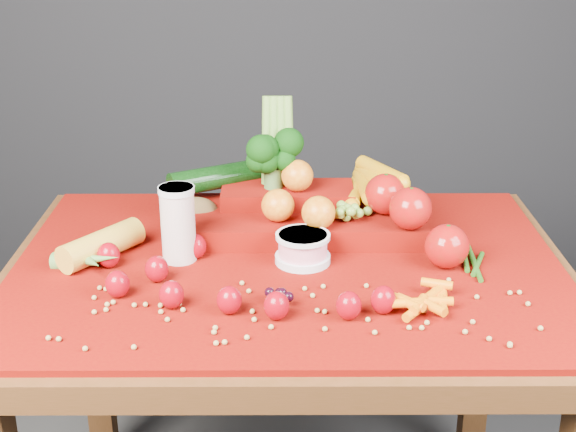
{
  "coord_description": "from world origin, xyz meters",
  "views": [
    {
      "loc": [
        -0.01,
        -1.4,
        1.43
      ],
      "look_at": [
        0.0,
        0.02,
        0.85
      ],
      "focal_mm": 50.0,
      "sensor_mm": 36.0,
      "label": 1
    }
  ],
  "objects_px": {
    "table": "(288,311)",
    "produce_mound": "(313,205)",
    "yogurt_bowl": "(303,247)",
    "milk_glass": "(178,221)"
  },
  "relations": [
    {
      "from": "produce_mound",
      "to": "milk_glass",
      "type": "bearing_deg",
      "value": -152.29
    },
    {
      "from": "milk_glass",
      "to": "yogurt_bowl",
      "type": "bearing_deg",
      "value": -3.16
    },
    {
      "from": "table",
      "to": "yogurt_bowl",
      "type": "relative_size",
      "value": 10.27
    },
    {
      "from": "milk_glass",
      "to": "produce_mound",
      "type": "height_order",
      "value": "produce_mound"
    },
    {
      "from": "table",
      "to": "milk_glass",
      "type": "xyz_separation_m",
      "value": [
        -0.21,
        0.01,
        0.19
      ]
    },
    {
      "from": "yogurt_bowl",
      "to": "produce_mound",
      "type": "bearing_deg",
      "value": 80.83
    },
    {
      "from": "table",
      "to": "yogurt_bowl",
      "type": "bearing_deg",
      "value": 1.64
    },
    {
      "from": "table",
      "to": "produce_mound",
      "type": "bearing_deg",
      "value": 70.88
    },
    {
      "from": "milk_glass",
      "to": "yogurt_bowl",
      "type": "distance_m",
      "value": 0.24
    },
    {
      "from": "produce_mound",
      "to": "yogurt_bowl",
      "type": "bearing_deg",
      "value": -99.17
    }
  ]
}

